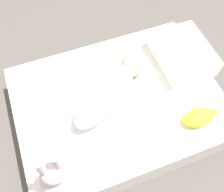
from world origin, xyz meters
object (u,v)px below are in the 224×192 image
swaddled_baby (110,90)px  pillow (182,54)px  turtle_plush (199,117)px  bunny_plush (57,177)px

swaddled_baby → pillow: 0.49m
swaddled_baby → pillow: (0.48, 0.10, -0.02)m
swaddled_baby → turtle_plush: (0.37, -0.29, -0.04)m
pillow → swaddled_baby: bearing=-168.7°
swaddled_baby → bunny_plush: (-0.37, -0.35, 0.04)m
swaddled_baby → pillow: size_ratio=1.44×
swaddled_baby → bunny_plush: 0.51m
pillow → turtle_plush: size_ratio=1.85×
swaddled_baby → turtle_plush: size_ratio=2.67×
bunny_plush → turtle_plush: size_ratio=1.75×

